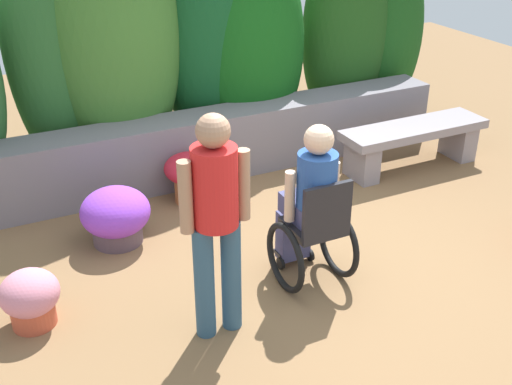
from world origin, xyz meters
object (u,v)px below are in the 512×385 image
Objects in this scene: person_in_wheelchair at (312,210)px; stone_bench at (413,139)px; flower_pot_terracotta_by_wall at (116,216)px; flower_pot_small_foreground at (190,174)px; flower_pot_red_accent at (30,298)px; person_standing_companion at (216,214)px.

stone_bench is at bearing 35.68° from person_in_wheelchair.
flower_pot_terracotta_by_wall reaches higher than flower_pot_small_foreground.
person_in_wheelchair is 2.14m from flower_pot_red_accent.
person_standing_companion is (-2.96, -1.60, 0.61)m from stone_bench.
flower_pot_small_foreground is at bearing 168.71° from stone_bench.
flower_pot_red_accent is (-1.18, 0.64, -0.71)m from person_standing_companion.
stone_bench is at bearing 17.89° from person_standing_companion.
flower_pot_small_foreground is at bearing 37.01° from flower_pot_red_accent.
person_standing_companion reaches higher than flower_pot_terracotta_by_wall.
stone_bench reaches higher than flower_pot_red_accent.
flower_pot_small_foreground reaches higher than flower_pot_red_accent.
person_standing_companion is at bearing -155.44° from stone_bench.
flower_pot_small_foreground reaches higher than stone_bench.
flower_pot_terracotta_by_wall is 1.20m from flower_pot_red_accent.
person_standing_companion is 1.52m from flower_pot_red_accent.
person_standing_companion is 3.28× the size of flower_pot_small_foreground.
flower_pot_terracotta_by_wall is (-1.22, 1.22, -0.37)m from person_in_wheelchair.
person_standing_companion is 2.09m from flower_pot_small_foreground.
person_standing_companion is at bearing -28.69° from flower_pot_red_accent.
person_standing_companion is at bearing -77.54° from flower_pot_terracotta_by_wall.
flower_pot_small_foreground is (-0.37, 1.66, -0.33)m from person_in_wheelchair.
stone_bench is 3.29m from flower_pot_terracotta_by_wall.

